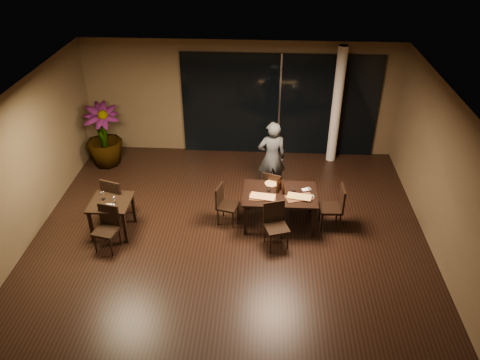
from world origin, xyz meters
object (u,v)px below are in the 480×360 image
chair_main_right (335,205)px  diner (272,158)px  side_table (111,207)px  chair_main_far (273,188)px  bottle_b (284,189)px  potted_plant (103,136)px  chair_main_left (224,202)px  chair_side_near (108,225)px  bottle_c (280,183)px  chair_side_far (116,197)px  main_table (280,196)px  chair_main_near (275,222)px  bottle_a (278,185)px

chair_main_right → diner: size_ratio=0.55×
chair_main_right → side_table: bearing=-86.3°
chair_main_far → bottle_b: bottle_b is taller
chair_main_far → potted_plant: 4.60m
chair_main_left → diner: bearing=-22.3°
chair_side_near → bottle_c: bottle_c is taller
chair_main_right → potted_plant: bearing=-114.6°
chair_main_left → chair_side_far: chair_side_far is taller
main_table → chair_side_near: (-3.35, -0.97, -0.16)m
chair_main_near → bottle_b: bottle_b is taller
bottle_a → main_table: bearing=-33.0°
main_table → diner: 1.28m
side_table → potted_plant: bearing=109.9°
diner → chair_main_far: bearing=84.5°
side_table → bottle_a: 3.41m
chair_main_right → diner: bearing=-136.7°
side_table → chair_main_right: (4.54, 0.44, -0.08)m
chair_main_near → chair_main_right: chair_main_right is taller
chair_main_right → bottle_a: bearing=-96.2°
main_table → chair_main_far: (-0.14, 0.57, -0.17)m
main_table → chair_side_far: bearing=-179.0°
main_table → side_table: bearing=-171.6°
bottle_b → diner: bearing=100.8°
chair_side_far → bottle_b: bearing=-161.9°
bottle_b → bottle_c: (-0.06, 0.15, 0.03)m
side_table → bottle_a: bearing=9.0°
chair_side_near → potted_plant: bearing=120.4°
chair_side_near → bottle_b: 3.56m
side_table → chair_main_far: size_ratio=0.88×
chair_side_far → potted_plant: bearing=-50.2°
chair_side_far → diner: diner is taller
bottle_a → bottle_b: (0.11, -0.05, -0.04)m
chair_main_far → bottle_a: bottle_a is taller
main_table → bottle_b: bearing=-17.2°
chair_side_far → bottle_c: (3.44, 0.19, 0.34)m
main_table → chair_main_right: bearing=-2.9°
diner → chair_main_near: bearing=83.4°
bottle_a → chair_main_right: bearing=-4.3°
diner → main_table: bearing=89.0°
chair_side_near → chair_main_right: bearing=23.8°
side_table → chair_main_right: size_ratio=0.83×
chair_main_far → bottle_a: (0.09, -0.54, 0.41)m
chair_main_left → potted_plant: potted_plant is taller
chair_side_near → diner: bearing=47.5°
chair_main_near → chair_side_near: 3.27m
chair_main_far → bottle_c: (0.14, -0.44, 0.39)m
chair_main_left → bottle_b: size_ratio=3.54×
chair_side_far → bottle_c: bottle_c is taller
bottle_c → chair_main_near: bearing=-96.4°
main_table → chair_main_near: 0.71m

